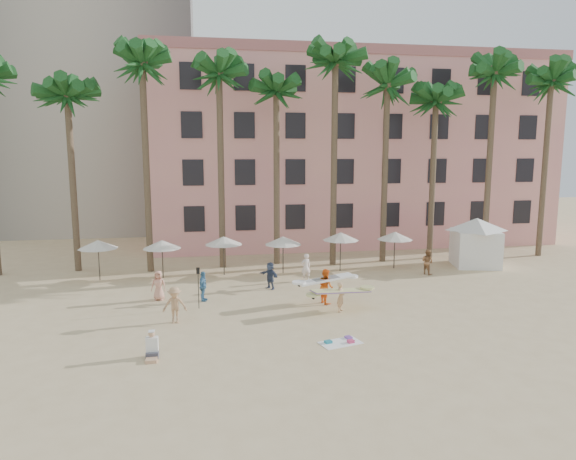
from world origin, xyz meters
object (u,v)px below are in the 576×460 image
(pink_hotel, at_px, (345,153))
(cabana, at_px, (476,238))
(carrier_yellow, at_px, (341,294))
(carrier_white, at_px, (326,285))

(pink_hotel, xyz_separation_m, cabana, (6.05, -13.63, -5.93))
(carrier_yellow, height_order, carrier_white, carrier_white)
(pink_hotel, relative_size, carrier_yellow, 10.52)
(cabana, bearing_deg, carrier_yellow, -144.82)
(cabana, relative_size, carrier_white, 1.62)
(cabana, bearing_deg, pink_hotel, 113.93)
(pink_hotel, relative_size, cabana, 6.47)
(pink_hotel, distance_m, carrier_white, 22.93)
(carrier_yellow, bearing_deg, cabana, 35.18)
(cabana, height_order, carrier_white, cabana)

